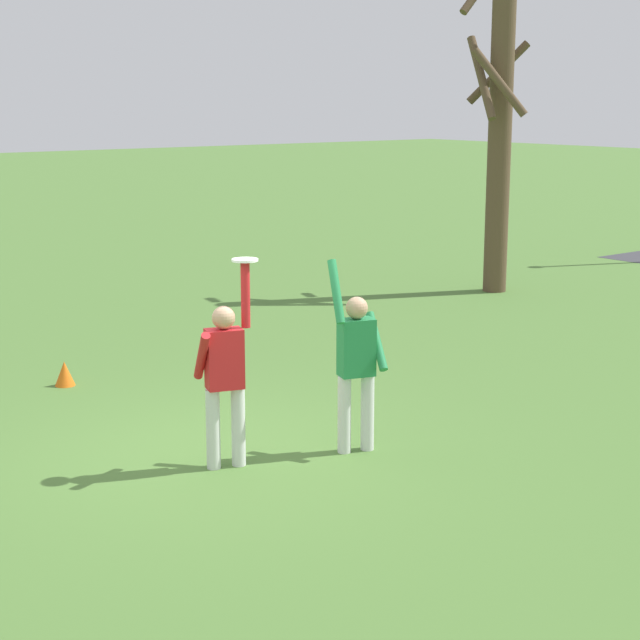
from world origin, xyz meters
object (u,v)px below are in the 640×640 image
Objects in this scene: person_defender at (356,360)px; frisbee_disc at (245,260)px; bare_tree_tall at (499,130)px; field_cone_orange at (65,374)px; person_catcher at (225,372)px.

frisbee_disc is (-0.36, -1.12, 1.11)m from person_defender.
person_defender is at bearing 72.36° from frisbee_disc.
bare_tree_tall is 9.84m from field_cone_orange.
bare_tree_tall is at bearing 97.76° from field_cone_orange.
frisbee_disc is (0.07, 0.21, 1.11)m from person_catcher.
frisbee_disc is 4.33m from field_cone_orange.
frisbee_disc reaches higher than field_cone_orange.
bare_tree_tall is (-5.14, 9.06, 0.96)m from frisbee_disc.
person_catcher is at bearing -61.33° from bare_tree_tall.
field_cone_orange is (-4.23, -1.38, -0.82)m from person_defender.
person_defender is at bearing -55.31° from bare_tree_tall.
person_catcher is 0.33× the size of bare_tree_tall.
bare_tree_tall reaches higher than person_catcher.
frisbee_disc reaches higher than person_catcher.
person_catcher is 1.40m from person_defender.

